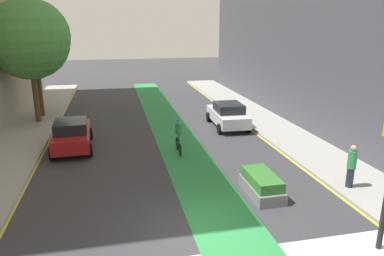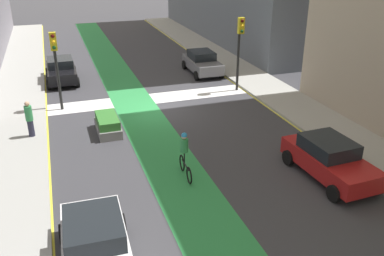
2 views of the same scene
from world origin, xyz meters
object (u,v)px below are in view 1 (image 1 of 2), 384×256
(cyclist_in_lane, at_px, (179,135))
(pedestrian_sidewalk_right_a, at_px, (351,166))
(car_white_right_far, at_px, (228,115))
(car_red_left_far, at_px, (72,134))
(street_tree_far, at_px, (29,40))
(street_tree_near, at_px, (33,36))
(median_planter, at_px, (262,185))

(cyclist_in_lane, bearing_deg, pedestrian_sidewalk_right_a, -43.92)
(car_white_right_far, bearing_deg, pedestrian_sidewalk_right_a, -79.16)
(car_red_left_far, bearing_deg, street_tree_far, 115.07)
(street_tree_near, height_order, median_planter, street_tree_near)
(car_red_left_far, bearing_deg, car_white_right_far, 13.68)
(pedestrian_sidewalk_right_a, height_order, street_tree_far, street_tree_far)
(cyclist_in_lane, height_order, median_planter, cyclist_in_lane)
(median_planter, bearing_deg, car_white_right_far, 79.94)
(car_white_right_far, bearing_deg, cyclist_in_lane, -133.54)
(street_tree_far, bearing_deg, car_white_right_far, -16.27)
(street_tree_near, bearing_deg, car_red_left_far, -69.64)
(car_white_right_far, distance_m, car_red_left_far, 9.58)
(cyclist_in_lane, distance_m, pedestrian_sidewalk_right_a, 8.10)
(pedestrian_sidewalk_right_a, relative_size, street_tree_far, 0.22)
(car_red_left_far, distance_m, pedestrian_sidewalk_right_a, 13.48)
(car_white_right_far, xyz_separation_m, pedestrian_sidewalk_right_a, (1.87, -9.79, 0.24))
(pedestrian_sidewalk_right_a, bearing_deg, median_planter, 173.42)
(median_planter, bearing_deg, pedestrian_sidewalk_right_a, -6.58)
(car_red_left_far, bearing_deg, street_tree_near, 110.36)
(car_white_right_far, bearing_deg, median_planter, -100.06)
(pedestrian_sidewalk_right_a, xyz_separation_m, street_tree_far, (-13.88, 13.29, 4.38))
(street_tree_near, distance_m, street_tree_far, 1.63)
(street_tree_near, distance_m, median_planter, 18.58)
(car_white_right_far, relative_size, cyclist_in_lane, 2.29)
(median_planter, bearing_deg, cyclist_in_lane, 113.80)
(car_red_left_far, relative_size, cyclist_in_lane, 2.30)
(car_white_right_far, xyz_separation_m, median_planter, (-1.66, -9.38, -0.40))
(car_white_right_far, relative_size, pedestrian_sidewalk_right_a, 2.45)
(street_tree_near, bearing_deg, cyclist_in_lane, -48.95)
(cyclist_in_lane, distance_m, median_planter, 5.72)
(car_white_right_far, height_order, car_red_left_far, same)
(street_tree_far, bearing_deg, cyclist_in_lane, -43.64)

